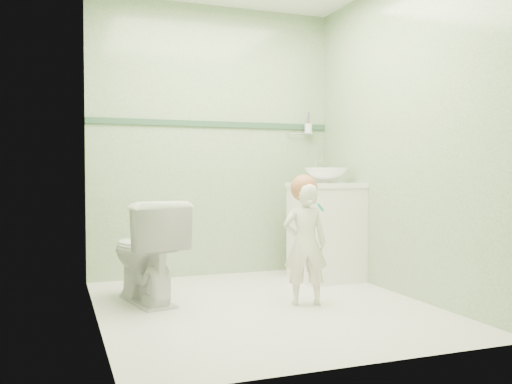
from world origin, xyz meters
name	(u,v)px	position (x,y,z in m)	size (l,w,h in m)	color
ground	(264,306)	(0.00, 0.00, 0.00)	(2.50, 2.50, 0.00)	beige
room_shell	(264,131)	(0.00, 0.00, 1.20)	(2.50, 2.54, 2.40)	#83A172
trim_stripe	(214,124)	(0.00, 1.24, 1.35)	(2.20, 0.02, 0.05)	#2E5239
vanity	(326,233)	(0.84, 0.70, 0.40)	(0.52, 0.50, 0.80)	white
counter	(326,185)	(0.84, 0.70, 0.81)	(0.54, 0.52, 0.04)	white
basin	(326,175)	(0.84, 0.70, 0.89)	(0.37, 0.37, 0.13)	white
faucet	(316,166)	(0.84, 0.89, 0.97)	(0.03, 0.13, 0.18)	silver
cup_holder	(307,129)	(0.89, 1.18, 1.33)	(0.26, 0.07, 0.21)	silver
toilet	(146,251)	(-0.74, 0.39, 0.36)	(0.41, 0.71, 0.73)	white
toddler	(305,244)	(0.28, -0.06, 0.42)	(0.31, 0.20, 0.84)	white
hair_cap	(304,188)	(0.28, -0.04, 0.81)	(0.19, 0.19, 0.19)	#A35F3B
teal_toothbrush	(319,207)	(0.32, -0.20, 0.69)	(0.11, 0.14, 0.08)	#119688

